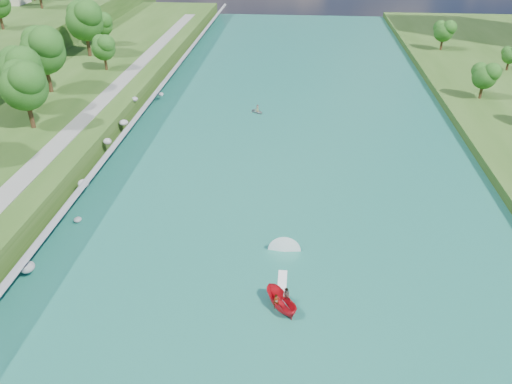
# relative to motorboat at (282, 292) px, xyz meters

# --- Properties ---
(ground) EXTENTS (260.00, 260.00, 0.00)m
(ground) POSITION_rel_motorboat_xyz_m (-0.19, -2.75, -0.82)
(ground) COLOR #2D5119
(ground) RESTS_ON ground
(river_water) EXTENTS (55.00, 240.00, 0.10)m
(river_water) POSITION_rel_motorboat_xyz_m (-0.19, 17.25, -0.77)
(river_water) COLOR #196053
(river_water) RESTS_ON ground
(riprap_bank) EXTENTS (4.39, 236.00, 4.07)m
(riprap_bank) POSITION_rel_motorboat_xyz_m (-26.03, 16.21, 0.97)
(riprap_bank) COLOR slate
(riprap_bank) RESTS_ON ground
(riverside_path) EXTENTS (3.00, 200.00, 0.10)m
(riverside_path) POSITION_rel_motorboat_xyz_m (-32.69, 17.25, 2.73)
(riverside_path) COLOR gray
(riverside_path) RESTS_ON berm_west
(motorboat) EXTENTS (3.81, 19.04, 1.98)m
(motorboat) POSITION_rel_motorboat_xyz_m (0.00, 0.00, 0.00)
(motorboat) COLOR red
(motorboat) RESTS_ON river_water
(raft) EXTENTS (3.09, 3.08, 1.49)m
(raft) POSITION_rel_motorboat_xyz_m (-6.45, 48.12, -0.39)
(raft) COLOR gray
(raft) RESTS_ON river_water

